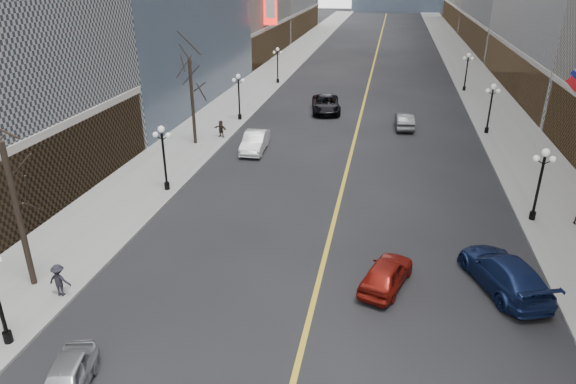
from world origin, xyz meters
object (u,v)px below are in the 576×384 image
at_px(streetlamp_east_2, 491,103).
at_px(car_nb_mid, 255,142).
at_px(streetlamp_west_2, 239,92).
at_px(car_sb_far, 404,121).
at_px(car_sb_near, 504,273).
at_px(car_nb_far, 326,104).
at_px(car_sb_mid, 386,273).
at_px(streetlamp_west_1, 163,151).
at_px(streetlamp_east_3, 467,68).
at_px(streetlamp_west_3, 278,61).
at_px(streetlamp_east_1, 541,177).
at_px(car_nb_near, 65,381).

height_order(streetlamp_east_2, car_nb_mid, streetlamp_east_2).
height_order(streetlamp_west_2, car_sb_far, streetlamp_west_2).
xyz_separation_m(streetlamp_west_2, car_sb_near, (20.54, -25.77, -2.06)).
bearing_deg(car_nb_far, car_nb_mid, -116.80).
distance_m(streetlamp_west_2, car_sb_mid, 30.75).
distance_m(streetlamp_west_1, car_sb_mid, 17.52).
bearing_deg(car_sb_far, streetlamp_east_3, -116.69).
bearing_deg(streetlamp_west_3, streetlamp_east_1, -56.75).
bearing_deg(car_sb_near, car_nb_mid, -66.22).
relative_size(car_sb_near, car_sb_mid, 1.37).
bearing_deg(streetlamp_east_1, car_nb_far, 124.08).
bearing_deg(streetlamp_west_1, car_nb_near, -77.71).
xyz_separation_m(car_nb_near, car_nb_far, (4.13, 40.99, 0.20)).
xyz_separation_m(streetlamp_west_1, car_nb_near, (3.92, -18.00, -2.24)).
xyz_separation_m(car_nb_mid, car_nb_far, (4.23, 13.65, 0.05)).
xyz_separation_m(streetlamp_east_1, car_nb_far, (-15.55, 22.99, -2.04)).
relative_size(car_nb_mid, car_nb_far, 0.80).
distance_m(streetlamp_east_2, streetlamp_west_3, 29.68).
bearing_deg(car_nb_mid, streetlamp_west_1, -115.37).
bearing_deg(streetlamp_west_3, car_sb_near, -64.85).
bearing_deg(car_sb_mid, streetlamp_east_2, -90.15).
relative_size(streetlamp_west_1, car_nb_mid, 0.92).
xyz_separation_m(car_nb_near, car_sb_near, (16.62, 10.23, 0.18)).
distance_m(streetlamp_east_2, car_nb_near, 41.09).
distance_m(streetlamp_east_3, car_sb_far, 19.10).
height_order(streetlamp_west_2, car_sb_mid, streetlamp_west_2).
bearing_deg(car_nb_far, car_sb_mid, -87.18).
bearing_deg(streetlamp_east_2, car_sb_near, -96.77).
bearing_deg(car_sb_near, car_sb_mid, -10.59).
xyz_separation_m(car_nb_near, car_sb_mid, (11.11, 9.27, 0.06)).
bearing_deg(streetlamp_west_2, car_nb_mid, -66.18).
height_order(streetlamp_west_2, car_sb_near, streetlamp_west_2).
bearing_deg(car_nb_near, car_sb_mid, 25.44).
relative_size(streetlamp_east_2, car_nb_near, 1.16).
bearing_deg(car_nb_far, car_sb_far, -38.33).
distance_m(streetlamp_east_3, streetlamp_west_2, 29.68).
xyz_separation_m(car_nb_mid, car_sb_far, (12.34, 9.20, -0.06)).
height_order(car_nb_far, car_sb_near, car_nb_far).
xyz_separation_m(streetlamp_east_2, car_nb_mid, (-19.78, -8.66, -2.09)).
bearing_deg(car_sb_mid, streetlamp_west_1, -12.54).
xyz_separation_m(streetlamp_east_2, car_sb_near, (-3.06, -25.77, -2.06)).
xyz_separation_m(streetlamp_west_3, car_sb_far, (16.16, -17.46, -2.15)).
distance_m(streetlamp_west_1, streetlamp_west_3, 36.00).
bearing_deg(streetlamp_west_1, car_sb_mid, -30.16).
relative_size(streetlamp_east_2, streetlamp_west_3, 1.00).
relative_size(streetlamp_west_3, car_sb_mid, 1.07).
xyz_separation_m(streetlamp_west_1, car_sb_far, (16.16, 18.54, -2.15)).
xyz_separation_m(streetlamp_west_3, car_nb_mid, (3.82, -26.66, -2.09)).
distance_m(streetlamp_east_2, streetlamp_east_3, 18.00).
distance_m(streetlamp_east_1, streetlamp_east_3, 36.00).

